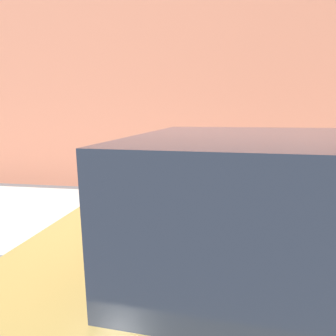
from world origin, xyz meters
TOP-DOWN VIEW (x-y plane):
  - ground_plane at (0.00, 0.00)m, footprint 60.00×60.00m
  - sidewalk at (0.00, 2.20)m, footprint 24.00×2.80m
  - building_facade at (0.00, 4.52)m, footprint 24.00×0.30m
  - parking_meter at (-0.45, 1.07)m, footprint 0.20×0.13m

SIDE VIEW (x-z plane):
  - ground_plane at x=0.00m, z-range 0.00..0.00m
  - sidewalk at x=0.00m, z-range 0.00..0.15m
  - parking_meter at x=-0.45m, z-range 0.39..1.82m
  - building_facade at x=0.00m, z-range 0.00..6.81m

